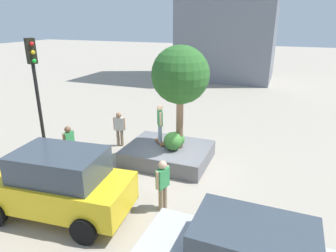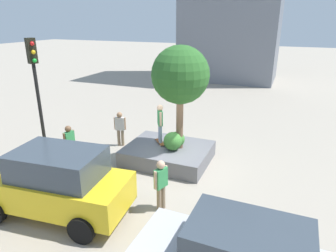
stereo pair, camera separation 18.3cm
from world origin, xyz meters
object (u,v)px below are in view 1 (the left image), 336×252
object	(u,v)px
skateboarder	(160,121)
passerby_with_bag	(119,127)
traffic_light_corner	(36,86)
pedestrian_crossing	(163,182)
planter_ledge	(168,154)
skateboard	(160,142)
plaza_tree	(180,76)
taxi_cab	(57,183)
bystander_watching	(69,142)

from	to	relation	value
skateboarder	passerby_with_bag	xyz separation A→B (m)	(2.24, -0.50, -0.72)
traffic_light_corner	pedestrian_crossing	xyz separation A→B (m)	(-5.02, 0.60, -2.43)
traffic_light_corner	skateboarder	bearing A→B (deg)	-141.40
passerby_with_bag	skateboarder	bearing A→B (deg)	167.43
planter_ledge	skateboard	distance (m)	0.61
planter_ledge	passerby_with_bag	bearing A→B (deg)	-14.48
skateboard	pedestrian_crossing	size ratio (longest dim) A/B	0.43
plaza_tree	skateboarder	bearing A→B (deg)	-4.97
plaza_tree	pedestrian_crossing	size ratio (longest dim) A/B	2.45
plaza_tree	traffic_light_corner	distance (m)	5.17
plaza_tree	passerby_with_bag	bearing A→B (deg)	-10.44
skateboarder	taxi_cab	world-z (taller)	skateboarder
skateboarder	traffic_light_corner	size ratio (longest dim) A/B	0.32
passerby_with_bag	bystander_watching	bearing A→B (deg)	68.15
bystander_watching	passerby_with_bag	bearing A→B (deg)	-111.85
plaza_tree	bystander_watching	xyz separation A→B (m)	(4.07, 1.78, -2.66)
skateboard	traffic_light_corner	world-z (taller)	traffic_light_corner
traffic_light_corner	pedestrian_crossing	bearing A→B (deg)	173.13
bystander_watching	pedestrian_crossing	bearing A→B (deg)	161.78
planter_ledge	plaza_tree	distance (m)	3.30
skateboard	skateboarder	bearing A→B (deg)	-26.57
bystander_watching	planter_ledge	bearing A→B (deg)	-155.19
traffic_light_corner	bystander_watching	world-z (taller)	traffic_light_corner
bystander_watching	traffic_light_corner	bearing A→B (deg)	70.92
skateboarder	passerby_with_bag	distance (m)	2.40
passerby_with_bag	skateboard	bearing A→B (deg)	167.43
skateboard	bystander_watching	size ratio (longest dim) A/B	0.45
traffic_light_corner	passerby_with_bag	size ratio (longest dim) A/B	3.09
traffic_light_corner	passerby_with_bag	xyz separation A→B (m)	(-1.27, -3.30, -2.45)
skateboarder	pedestrian_crossing	size ratio (longest dim) A/B	0.97
plaza_tree	skateboarder	xyz separation A→B (m)	(0.89, -0.08, -1.94)
planter_ledge	plaza_tree	size ratio (longest dim) A/B	0.82
planter_ledge	skateboard	world-z (taller)	skateboard
bystander_watching	taxi_cab	bearing A→B (deg)	123.12
plaza_tree	skateboarder	distance (m)	2.13
planter_ledge	skateboarder	bearing A→B (deg)	-23.81
skateboarder	traffic_light_corner	distance (m)	4.81
skateboarder	passerby_with_bag	world-z (taller)	skateboarder
planter_ledge	pedestrian_crossing	size ratio (longest dim) A/B	2.02
traffic_light_corner	plaza_tree	bearing A→B (deg)	-148.22
skateboard	taxi_cab	xyz separation A→B (m)	(1.29, 4.76, 0.36)
skateboarder	traffic_light_corner	world-z (taller)	traffic_light_corner
pedestrian_crossing	skateboarder	bearing A→B (deg)	-66.06
skateboarder	pedestrian_crossing	world-z (taller)	skateboarder
plaza_tree	taxi_cab	distance (m)	5.75
taxi_cab	traffic_light_corner	bearing A→B (deg)	-41.47
skateboard	taxi_cab	world-z (taller)	taxi_cab
planter_ledge	bystander_watching	xyz separation A→B (m)	(3.61, 1.67, 0.61)
skateboarder	bystander_watching	distance (m)	3.75
taxi_cab	bystander_watching	distance (m)	3.46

